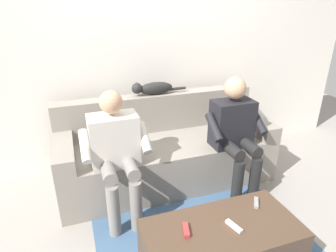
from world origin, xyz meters
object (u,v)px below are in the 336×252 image
Objects in this scene: coffee_table at (221,247)px; person_right_seated at (116,148)px; person_left_seated at (235,130)px; remote_red at (186,230)px; remote_white at (234,226)px; cat_on_backrest at (153,88)px; couch at (165,152)px; remote_gray at (256,203)px.

person_right_seated reaches higher than coffee_table.
person_left_seated is 9.12× the size of remote_red.
remote_white is (0.49, 0.85, -0.27)m from person_left_seated.
remote_white is at bearing 93.14° from remote_red.
person_left_seated is 1.11m from person_right_seated.
remote_white is (-0.62, 0.85, -0.26)m from person_right_seated.
cat_on_backrest is 1.60m from remote_white.
person_left_seated is 1.02× the size of person_right_seated.
person_right_seated is at bearing -160.13° from remote_white.
couch is at bearing -35.14° from person_left_seated.
cat_on_backrest is at bearing -88.22° from coffee_table.
coffee_table is (0.00, 1.21, -0.12)m from couch.
person_right_seated reaches higher than couch.
remote_gray is at bearing 114.10° from remote_red.
remote_red is at bearing 132.61° from remote_gray.
coffee_table is 1.82× the size of cat_on_backrest.
coffee_table is at bearing 144.73° from remote_gray.
person_right_seated is at bearing -56.10° from coffee_table.
person_right_seated is (0.55, -0.82, 0.45)m from coffee_table.
cat_on_backrest is 4.80× the size of remote_gray.
couch is 0.75m from person_right_seated.
person_left_seated reaches higher than cat_on_backrest.
cat_on_backrest is 4.41× the size of remote_white.
person_left_seated reaches higher than remote_white.
couch is 0.67m from cat_on_backrest.
person_right_seated reaches higher than remote_red.
remote_gray is at bearing -159.18° from coffee_table.
remote_white is 0.32m from remote_gray.
person_left_seated reaches higher than couch.
remote_red is at bearing -118.53° from remote_white.
couch is 1.89× the size of person_left_seated.
person_right_seated is (1.11, -0.01, -0.01)m from person_left_seated.
remote_white is at bearing 158.45° from coffee_table.
person_left_seated is at bearing 132.55° from cat_on_backrest.
coffee_table is 8.59× the size of remote_red.
person_right_seated is at bearing 86.51° from remote_gray.
coffee_table is at bearing 91.78° from cat_on_backrest.
remote_gray is at bearing 73.43° from person_left_seated.
person_right_seated is at bearing 51.88° from cat_on_backrest.
remote_red is (0.20, 1.43, -0.54)m from cat_on_backrest.
couch is 1.20m from remote_red.
cat_on_backrest is (0.60, -0.65, 0.27)m from person_left_seated.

